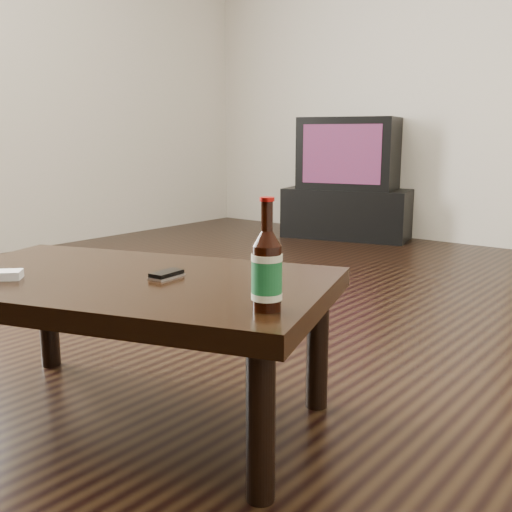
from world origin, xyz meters
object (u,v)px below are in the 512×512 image
Objects in this scene: tv at (350,153)px; beer_bottle at (267,271)px; coffee_table at (127,296)px; tv_stand at (348,213)px; phone at (166,275)px.

tv is 3.27× the size of beer_bottle.
tv reaches higher than coffee_table.
beer_bottle reaches higher than coffee_table.
tv is at bearing 117.10° from beer_bottle.
beer_bottle reaches higher than tv_stand.
tv reaches higher than phone.
beer_bottle is (0.49, -0.01, 0.14)m from coffee_table.
coffee_table is (1.10, -3.10, 0.17)m from tv_stand.
phone is at bearing 169.50° from beer_bottle.
beer_bottle is 2.47× the size of phone.
tv reaches higher than tv_stand.
tv is 3.27m from phone.
beer_bottle is at bearing -1.52° from coffee_table.
phone is (0.09, 0.06, 0.06)m from coffee_table.
coffee_table is at bearing -84.79° from tv.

